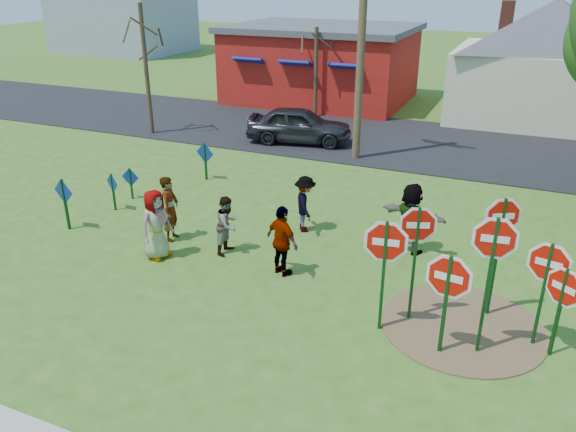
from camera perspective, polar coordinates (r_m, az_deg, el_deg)
name	(u,v)px	position (r m, az deg, el deg)	size (l,w,h in m)	color
ground	(277,262)	(13.66, -1.15, -4.66)	(120.00, 120.00, 0.00)	#31601B
road	(391,140)	(23.87, 10.44, 7.57)	(120.00, 7.50, 0.04)	black
dirt_patch	(462,326)	(11.86, 17.27, -10.60)	(3.20, 3.20, 0.03)	brown
red_building	(322,63)	(31.11, 3.47, 15.27)	(9.40, 7.69, 3.90)	maroon
cream_house	(549,56)	(29.15, 24.99, 14.55)	(9.40, 9.40, 6.50)	beige
distant_building	(122,3)	(52.65, -16.53, 20.07)	(10.00, 8.00, 8.00)	#8C939E
stop_sign_a	(385,252)	(10.59, 9.83, -3.61)	(1.11, 0.20, 2.46)	#113E17
stop_sign_b	(501,228)	(11.50, 20.82, -1.12)	(0.87, 0.47, 2.70)	#113E17
stop_sign_c	(492,255)	(10.24, 20.05, -3.77)	(1.05, 0.16, 2.86)	#113E17
stop_sign_d	(548,270)	(11.05, 24.87, -5.04)	(1.01, 0.27, 2.25)	#113E17
stop_sign_e	(448,284)	(10.29, 15.94, -6.68)	(1.12, 0.16, 2.15)	#113E17
stop_sign_f	(563,293)	(11.00, 26.16, -7.02)	(0.82, 0.58, 1.92)	#113E17
stop_sign_g	(417,238)	(10.98, 12.94, -2.18)	(0.93, 0.35, 2.57)	#113E17
blue_diamond_a	(64,198)	(16.14, -21.76, 1.69)	(0.72, 0.14, 1.46)	#113E17
blue_diamond_b	(113,188)	(17.08, -17.38, 2.78)	(0.55, 0.22, 1.14)	#113E17
blue_diamond_c	(131,180)	(17.84, -15.70, 3.52)	(0.59, 0.06, 1.00)	#113E17
blue_diamond_d	(205,157)	(18.97, -8.41, 5.94)	(0.71, 0.13, 1.29)	#113E17
person_a	(156,224)	(13.87, -13.26, -0.84)	(0.86, 0.56, 1.76)	#344C82
person_b	(170,209)	(14.75, -11.89, 0.75)	(0.63, 0.41, 1.73)	#257A6D
person_c	(228,225)	(13.90, -6.15, -0.88)	(0.72, 0.56, 1.48)	brown
person_d	(305,204)	(14.96, 1.74, 1.21)	(1.00, 0.57, 1.54)	#34353A
person_e	(282,241)	(12.74, -0.58, -2.58)	(0.99, 0.41, 1.70)	#4D3360
person_f	(411,218)	(14.08, 12.37, -0.24)	(1.68, 0.54, 1.81)	#1B4924
suv	(299,125)	(22.98, 1.16, 9.24)	(1.69, 4.21, 1.43)	#2D2D32
utility_pole	(362,26)	(20.42, 7.54, 18.62)	(2.18, 0.58, 9.03)	#4C3823
bare_tree_west	(144,51)	(24.61, -14.38, 15.89)	(1.80, 1.80, 5.33)	#382819
bare_tree_east	(316,60)	(27.05, 2.87, 15.56)	(1.80, 1.80, 4.15)	#382819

